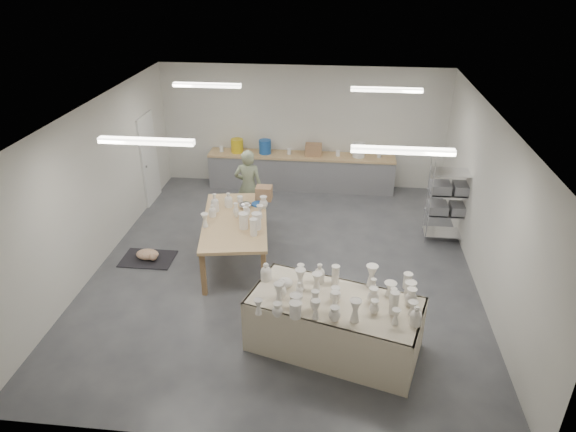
# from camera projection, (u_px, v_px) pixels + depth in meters

# --- Properties ---
(room) EXTENTS (8.00, 8.02, 3.00)m
(room) POSITION_uv_depth(u_px,v_px,m) (278.00, 164.00, 8.94)
(room) COLOR #424449
(room) RESTS_ON ground
(back_counter) EXTENTS (4.60, 0.60, 1.24)m
(back_counter) POSITION_uv_depth(u_px,v_px,m) (301.00, 170.00, 12.83)
(back_counter) COLOR #AB7C53
(back_counter) RESTS_ON ground
(wire_shelf) EXTENTS (0.88, 0.48, 1.80)m
(wire_shelf) POSITION_uv_depth(u_px,v_px,m) (450.00, 199.00, 10.31)
(wire_shelf) COLOR silver
(wire_shelf) RESTS_ON ground
(drying_table) EXTENTS (2.70, 1.84, 1.24)m
(drying_table) POSITION_uv_depth(u_px,v_px,m) (335.00, 323.00, 7.56)
(drying_table) COLOR olive
(drying_table) RESTS_ON ground
(work_table) EXTENTS (1.54, 2.52, 1.24)m
(work_table) POSITION_uv_depth(u_px,v_px,m) (239.00, 217.00, 9.68)
(work_table) COLOR #AB7C53
(work_table) RESTS_ON ground
(rug) EXTENTS (1.00, 0.70, 0.02)m
(rug) POSITION_uv_depth(u_px,v_px,m) (148.00, 259.00, 10.01)
(rug) COLOR black
(rug) RESTS_ON ground
(cat) EXTENTS (0.50, 0.40, 0.19)m
(cat) POSITION_uv_depth(u_px,v_px,m) (148.00, 255.00, 9.95)
(cat) COLOR white
(cat) RESTS_ON rug
(potter) EXTENTS (0.62, 0.42, 1.67)m
(potter) POSITION_uv_depth(u_px,v_px,m) (249.00, 187.00, 11.06)
(potter) COLOR gray
(potter) RESTS_ON ground
(red_stool) EXTENTS (0.46, 0.46, 0.33)m
(red_stool) POSITION_uv_depth(u_px,v_px,m) (251.00, 204.00, 11.55)
(red_stool) COLOR red
(red_stool) RESTS_ON ground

